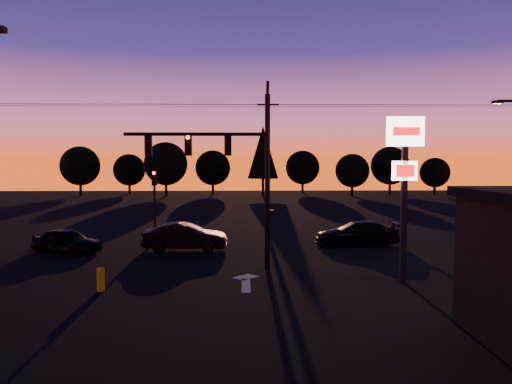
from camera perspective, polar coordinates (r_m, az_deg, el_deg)
ground at (r=19.44m, az=-2.65°, el=-11.37°), size 120.00×120.00×0.00m
lane_arrow at (r=21.04m, az=-1.16°, el=-10.16°), size 1.20×3.10×0.01m
traffic_signal_mast at (r=22.74m, az=-2.71°, el=3.44°), size 6.79×0.52×8.58m
secondary_signal at (r=30.80m, az=-11.53°, el=-0.38°), size 0.30×0.31×4.35m
pylon_sign at (r=21.28m, az=16.63°, el=3.19°), size 1.50×0.28×6.80m
utility_pole_1 at (r=32.79m, az=1.37°, el=2.97°), size 1.40×0.26×9.00m
power_wires at (r=32.96m, az=1.38°, el=9.90°), size 36.00×1.22×0.07m
bollard at (r=20.39m, az=-17.32°, el=-9.53°), size 0.30×0.30×0.89m
tree_0 at (r=72.32m, az=-19.46°, el=2.83°), size 5.36×5.36×6.74m
tree_1 at (r=73.62m, az=-14.28°, el=2.46°), size 4.54×4.54×5.71m
tree_2 at (r=67.56m, az=-10.27°, el=3.20°), size 5.77×5.78×7.26m
tree_3 at (r=70.90m, az=-4.96°, el=2.77°), size 4.95×4.95×6.22m
tree_4 at (r=67.80m, az=0.80°, el=4.57°), size 4.18×4.18×9.50m
tree_5 at (r=73.26m, az=5.35°, el=2.80°), size 4.95×4.95×6.22m
tree_6 at (r=68.34m, az=10.95°, el=2.41°), size 4.54×4.54×5.71m
tree_7 at (r=72.72m, az=15.08°, el=2.92°), size 5.36×5.36×6.74m
tree_8 at (r=73.73m, az=19.77°, el=2.11°), size 4.12×4.12×5.19m
car_left at (r=28.93m, az=-20.79°, el=-5.22°), size 4.18×2.86×1.32m
car_mid at (r=28.10m, az=-8.12°, el=-5.07°), size 4.62×1.70×1.51m
car_right at (r=29.94m, az=11.49°, el=-4.65°), size 4.90×2.02×1.42m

